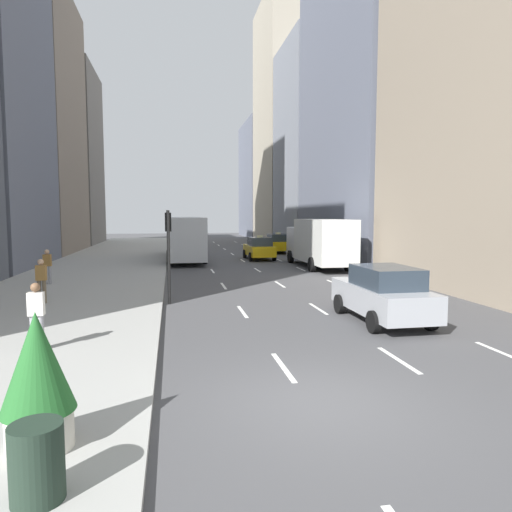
% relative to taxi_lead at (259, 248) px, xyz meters
% --- Properties ---
extents(ground_plane, '(160.00, 160.00, 0.00)m').
position_rel_taxi_lead_xyz_m(ground_plane, '(-4.00, -26.73, -0.88)').
color(ground_plane, '#474749').
extents(sidewalk_left, '(8.00, 66.00, 0.15)m').
position_rel_taxi_lead_xyz_m(sidewalk_left, '(-11.00, 0.27, -0.81)').
color(sidewalk_left, '#9E9E99').
rests_on(sidewalk_left, ground).
extents(lane_markings, '(5.72, 56.00, 0.01)m').
position_rel_taxi_lead_xyz_m(lane_markings, '(-1.40, -3.73, -0.87)').
color(lane_markings, white).
rests_on(lane_markings, ground).
extents(building_row_right, '(6.00, 69.86, 30.55)m').
position_rel_taxi_lead_xyz_m(building_row_right, '(8.00, 8.68, 11.83)').
color(building_row_right, gray).
rests_on(building_row_right, ground).
extents(taxi_lead, '(2.02, 4.40, 1.87)m').
position_rel_taxi_lead_xyz_m(taxi_lead, '(0.00, 0.00, 0.00)').
color(taxi_lead, yellow).
rests_on(taxi_lead, ground).
extents(taxi_second, '(2.02, 4.40, 1.87)m').
position_rel_taxi_lead_xyz_m(taxi_second, '(2.80, 5.78, 0.00)').
color(taxi_second, yellow).
rests_on(taxi_second, ground).
extents(sedan_black_near, '(2.02, 4.41, 1.80)m').
position_rel_taxi_lead_xyz_m(sedan_black_near, '(0.00, -21.00, 0.03)').
color(sedan_black_near, '#9EA0A5').
rests_on(sedan_black_near, ground).
extents(city_bus, '(2.80, 11.61, 3.25)m').
position_rel_taxi_lead_xyz_m(city_bus, '(-5.61, 0.80, 0.91)').
color(city_bus, '#B7BCC1').
rests_on(city_bus, ground).
extents(box_truck, '(2.58, 8.40, 3.15)m').
position_rel_taxi_lead_xyz_m(box_truck, '(2.80, -6.09, 0.83)').
color(box_truck, silver).
rests_on(box_truck, ground).
extents(trash_can, '(0.60, 0.60, 0.90)m').
position_rel_taxi_lead_xyz_m(trash_can, '(-8.17, -29.11, -0.28)').
color(trash_can, '#1E2D23').
rests_on(trash_can, sidewalk_left).
extents(planter_with_shrub, '(1.00, 1.00, 1.95)m').
position_rel_taxi_lead_xyz_m(planter_with_shrub, '(-8.47, -27.86, 0.27)').
color(planter_with_shrub, beige).
rests_on(planter_with_shrub, sidewalk_left).
extents(pedestrian_near_curb, '(0.36, 0.22, 1.65)m').
position_rel_taxi_lead_xyz_m(pedestrian_near_curb, '(-9.85, -22.87, 0.19)').
color(pedestrian_near_curb, gray).
rests_on(pedestrian_near_curb, sidewalk_left).
extents(pedestrian_mid_block, '(0.36, 0.22, 1.65)m').
position_rel_taxi_lead_xyz_m(pedestrian_mid_block, '(-11.39, -16.57, 0.19)').
color(pedestrian_mid_block, brown).
rests_on(pedestrian_mid_block, sidewalk_left).
extents(pedestrian_far_walking, '(0.36, 0.22, 1.65)m').
position_rel_taxi_lead_xyz_m(pedestrian_far_walking, '(-12.43, -11.57, 0.19)').
color(pedestrian_far_walking, gray).
rests_on(pedestrian_far_walking, sidewalk_left).
extents(traffic_light_pole, '(0.24, 0.42, 3.60)m').
position_rel_taxi_lead_xyz_m(traffic_light_pole, '(-6.75, -16.71, 1.53)').
color(traffic_light_pole, black).
rests_on(traffic_light_pole, ground).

